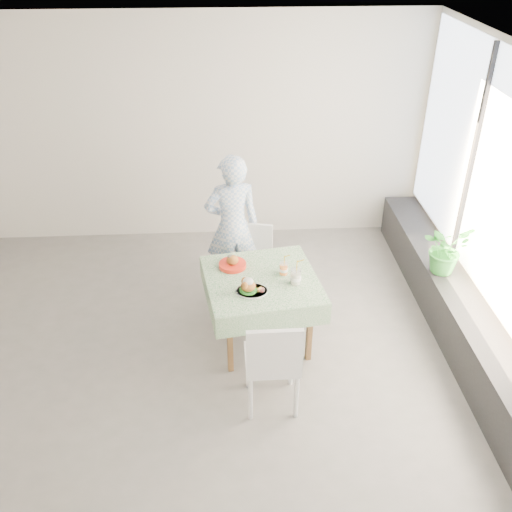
{
  "coord_description": "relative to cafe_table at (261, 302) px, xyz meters",
  "views": [
    {
      "loc": [
        0.52,
        -4.23,
        3.76
      ],
      "look_at": [
        0.78,
        0.29,
        0.96
      ],
      "focal_mm": 40.0,
      "sensor_mm": 36.0,
      "label": 1
    }
  ],
  "objects": [
    {
      "name": "juice_cup_lemonade",
      "position": [
        0.31,
        -0.1,
        0.35
      ],
      "size": [
        0.11,
        0.11,
        0.3
      ],
      "color": "white",
      "rests_on": "cafe_table"
    },
    {
      "name": "wall_front",
      "position": [
        -0.83,
        -2.74,
        0.94
      ],
      "size": [
        6.0,
        0.02,
        2.8
      ],
      "primitive_type": "cube",
      "color": "silver",
      "rests_on": "ground"
    },
    {
      "name": "juice_cup_orange",
      "position": [
        0.21,
        0.06,
        0.34
      ],
      "size": [
        0.09,
        0.09,
        0.25
      ],
      "color": "white",
      "rests_on": "cafe_table"
    },
    {
      "name": "main_dish",
      "position": [
        -0.12,
        -0.22,
        0.33
      ],
      "size": [
        0.29,
        0.29,
        0.15
      ],
      "color": "white",
      "rests_on": "cafe_table"
    },
    {
      "name": "wall_right",
      "position": [
        2.17,
        -0.24,
        0.94
      ],
      "size": [
        0.02,
        5.0,
        2.8
      ],
      "primitive_type": "cube",
      "color": "silver",
      "rests_on": "ground"
    },
    {
      "name": "floor",
      "position": [
        -0.83,
        -0.24,
        -0.46
      ],
      "size": [
        6.0,
        6.0,
        0.0
      ],
      "primitive_type": "plane",
      "color": "#64625F",
      "rests_on": "ground"
    },
    {
      "name": "ceiling",
      "position": [
        -0.83,
        -0.24,
        2.34
      ],
      "size": [
        6.0,
        6.0,
        0.0
      ],
      "primitive_type": "plane",
      "rotation": [
        3.14,
        0.0,
        0.0
      ],
      "color": "white",
      "rests_on": "ground"
    },
    {
      "name": "potted_plant",
      "position": [
        1.92,
        0.4,
        0.3
      ],
      "size": [
        0.62,
        0.59,
        0.53
      ],
      "primitive_type": "imported",
      "rotation": [
        0.0,
        0.0,
        0.49
      ],
      "color": "#2B802A",
      "rests_on": "window_ledge"
    },
    {
      "name": "second_dish",
      "position": [
        -0.27,
        0.22,
        0.32
      ],
      "size": [
        0.27,
        0.27,
        0.13
      ],
      "color": "red",
      "rests_on": "cafe_table"
    },
    {
      "name": "wall_back",
      "position": [
        -0.83,
        2.26,
        0.94
      ],
      "size": [
        6.0,
        0.02,
        2.8
      ],
      "primitive_type": "cube",
      "color": "silver",
      "rests_on": "ground"
    },
    {
      "name": "chair_near",
      "position": [
        0.03,
        -0.86,
        -0.16
      ],
      "size": [
        0.46,
        0.46,
        0.96
      ],
      "color": "white",
      "rests_on": "ground"
    },
    {
      "name": "chair_far",
      "position": [
        -0.05,
        0.78,
        -0.21
      ],
      "size": [
        0.47,
        0.47,
        0.82
      ],
      "color": "white",
      "rests_on": "ground"
    },
    {
      "name": "window_ledge",
      "position": [
        1.97,
        -0.24,
        -0.21
      ],
      "size": [
        0.4,
        4.8,
        0.5
      ],
      "primitive_type": "cube",
      "color": "black",
      "rests_on": "ground"
    },
    {
      "name": "diner",
      "position": [
        -0.25,
        0.92,
        0.35
      ],
      "size": [
        0.65,
        0.49,
        1.63
      ],
      "primitive_type": "imported",
      "rotation": [
        0.0,
        0.0,
        3.32
      ],
      "color": "#88ADDA",
      "rests_on": "ground"
    },
    {
      "name": "cafe_table",
      "position": [
        0.0,
        0.0,
        0.0
      ],
      "size": [
        1.18,
        1.18,
        0.74
      ],
      "color": "brown",
      "rests_on": "ground"
    }
  ]
}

